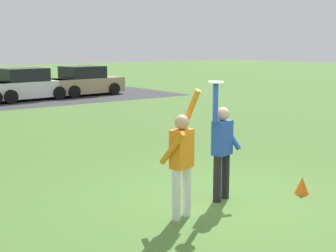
# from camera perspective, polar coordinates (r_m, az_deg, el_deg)

# --- Properties ---
(ground_plane) EXTENTS (120.00, 120.00, 0.00)m
(ground_plane) POSITION_cam_1_polar(r_m,az_deg,el_deg) (8.14, 6.41, -9.40)
(ground_plane) COLOR #4C7533
(person_catcher) EXTENTS (0.57, 0.49, 2.08)m
(person_catcher) POSITION_cam_1_polar(r_m,az_deg,el_deg) (8.00, 6.73, -2.42)
(person_catcher) COLOR black
(person_catcher) RESTS_ON ground_plane
(person_defender) EXTENTS (0.60, 0.52, 2.04)m
(person_defender) POSITION_cam_1_polar(r_m,az_deg,el_deg) (7.11, 1.71, -3.93)
(person_defender) COLOR silver
(person_defender) RESTS_ON ground_plane
(frisbee_disc) EXTENTS (0.27, 0.27, 0.02)m
(frisbee_disc) POSITION_cam_1_polar(r_m,az_deg,el_deg) (7.65, 5.97, 5.44)
(frisbee_disc) COLOR white
(frisbee_disc) RESTS_ON person_catcher
(parked_car_white) EXTENTS (4.27, 2.36, 1.59)m
(parked_car_white) POSITION_cam_1_polar(r_m,az_deg,el_deg) (23.99, -17.22, 4.83)
(parked_car_white) COLOR white
(parked_car_white) RESTS_ON ground_plane
(parked_car_tan) EXTENTS (4.27, 2.36, 1.59)m
(parked_car_tan) POSITION_cam_1_polar(r_m,az_deg,el_deg) (25.60, -10.32, 5.41)
(parked_car_tan) COLOR tan
(parked_car_tan) RESTS_ON ground_plane
(field_cone_orange) EXTENTS (0.26, 0.26, 0.32)m
(field_cone_orange) POSITION_cam_1_polar(r_m,az_deg,el_deg) (8.83, 16.31, -7.09)
(field_cone_orange) COLOR orange
(field_cone_orange) RESTS_ON ground_plane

